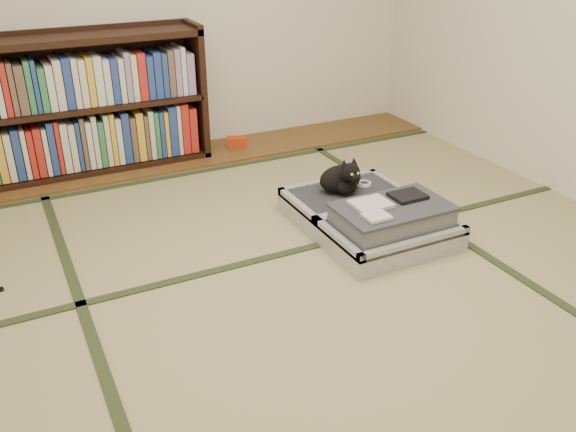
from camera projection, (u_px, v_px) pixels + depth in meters
name	position (u px, v px, depth m)	size (l,w,h in m)	color
floor	(311.00, 294.00, 2.90)	(4.50, 4.50, 0.00)	tan
wood_strip	(182.00, 158.00, 4.50)	(4.00, 0.50, 0.02)	brown
red_item	(237.00, 142.00, 4.69)	(0.15, 0.09, 0.07)	red
tatami_borders	(268.00, 248.00, 3.30)	(4.00, 4.50, 0.01)	#2D381E
bookcase	(93.00, 107.00, 4.13)	(1.52, 0.35, 0.98)	black
suitcase	(371.00, 217.00, 3.43)	(0.69, 0.92, 0.27)	#BCBCC2
cat	(343.00, 179.00, 3.60)	(0.31, 0.31, 0.25)	black
cable_coil	(364.00, 184.00, 3.74)	(0.10, 0.10, 0.02)	white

